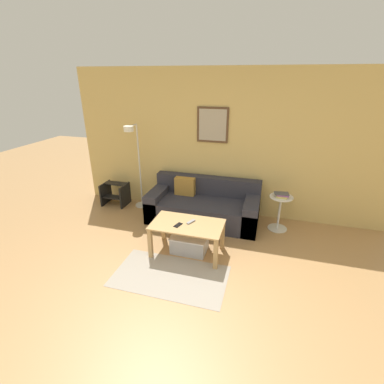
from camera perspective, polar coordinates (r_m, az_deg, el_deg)
name	(u,v)px	position (r m, az deg, el deg)	size (l,w,h in m)	color
ground_plane	(171,333)	(3.15, -4.41, -26.96)	(16.00, 16.00, 0.00)	tan
wall_back	(225,145)	(4.97, 6.84, 9.59)	(5.60, 0.09, 2.55)	#D6B76B
area_rug	(170,276)	(3.78, -4.50, -16.77)	(1.46, 0.82, 0.01)	#A39989
couch	(203,206)	(4.94, 2.35, -2.92)	(1.91, 0.86, 0.72)	#2D2D38
coffee_table	(187,229)	(3.98, -0.98, -7.63)	(1.01, 0.58, 0.47)	tan
storage_bin	(190,243)	(4.15, -0.49, -10.37)	(0.53, 0.39, 0.26)	#B2B2B7
floor_lamp	(136,161)	(5.20, -11.50, 6.32)	(0.28, 0.52, 1.62)	silver
side_table	(280,210)	(4.81, 17.54, -3.47)	(0.37, 0.37, 0.60)	silver
book_stack	(282,195)	(4.70, 18.01, -0.58)	(0.24, 0.19, 0.06)	#D8C666
remote_control	(191,222)	(3.97, -0.22, -6.13)	(0.04, 0.15, 0.02)	#99999E
cell_phone	(178,225)	(3.90, -2.86, -6.78)	(0.07, 0.14, 0.01)	black
step_stool	(115,193)	(5.74, -15.47, -0.25)	(0.47, 0.39, 0.43)	black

